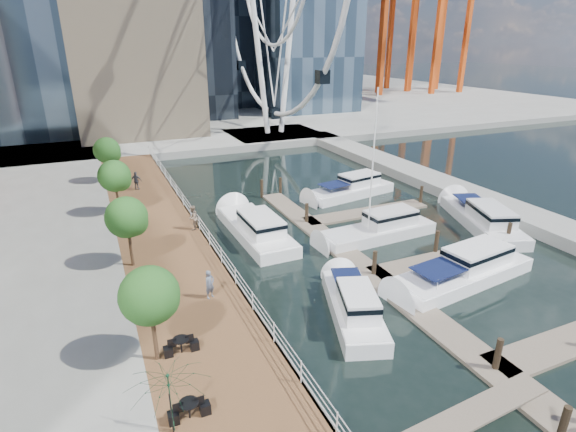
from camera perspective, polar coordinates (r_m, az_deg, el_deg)
The scene contains 15 objects.
ground at distance 23.52m, azimuth 15.85°, elevation -17.46°, with size 520.00×520.00×0.00m, color black.
boardwalk at distance 31.99m, azimuth -14.88°, elevation -5.27°, with size 6.00×60.00×1.00m, color brown.
seawall at distance 32.47m, azimuth -9.67°, elevation -4.41°, with size 0.25×60.00×1.00m, color #595954.
land_far at distance 117.09m, azimuth -18.00°, elevation 13.45°, with size 200.00×114.00×1.00m, color gray.
breakwater at distance 48.89m, azimuth 19.52°, elevation 3.50°, with size 4.00×60.00×1.00m, color gray.
pier at distance 72.15m, azimuth -1.73°, elevation 10.15°, with size 14.00×12.00×1.00m, color gray.
railing at distance 32.03m, azimuth -9.95°, elevation -2.79°, with size 0.10×60.00×1.05m, color white, non-canonical shape.
floating_docks at distance 34.29m, azimuth 15.88°, elevation -3.54°, with size 16.00×34.00×2.60m.
port_cranes at distance 135.73m, azimuth 13.54°, elevation 23.10°, with size 40.00×52.00×38.00m.
street_trees at distance 29.39m, azimuth -19.83°, elevation -0.18°, with size 2.60×42.60×4.60m.
yacht_foreground at distance 31.29m, azimuth 21.12°, elevation -7.71°, with size 3.04×11.36×2.15m, color white, non-canonical shape.
pedestrian_near at distance 25.55m, azimuth -9.92°, elevation -8.55°, with size 0.61×0.40×1.68m, color slate.
pedestrian_mid at distance 34.76m, azimuth -12.00°, elevation -0.21°, with size 0.92×0.72×1.90m, color #816C59.
pedestrian_far at distance 45.78m, azimuth -18.70°, elevation 4.27°, with size 1.05×0.44×1.79m, color #383B46.
moored_yachts at distance 35.13m, azimuth 12.49°, elevation -3.47°, with size 23.09×34.08×11.50m.
Camera 1 is at (-12.71, -13.57, 14.40)m, focal length 28.00 mm.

